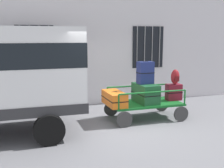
% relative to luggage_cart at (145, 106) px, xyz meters
% --- Properties ---
extents(ground_plane, '(40.00, 40.00, 0.00)m').
position_rel_luggage_cart_xyz_m(ground_plane, '(-1.14, -0.44, -0.39)').
color(ground_plane, slate).
extents(building_wall, '(12.00, 0.38, 5.00)m').
position_rel_luggage_cart_xyz_m(building_wall, '(-1.14, 2.30, 2.10)').
color(building_wall, silver).
rests_on(building_wall, ground).
extents(luggage_cart, '(2.16, 1.22, 0.49)m').
position_rel_luggage_cart_xyz_m(luggage_cart, '(0.00, 0.00, 0.00)').
color(luggage_cart, '#146023').
rests_on(luggage_cart, ground).
extents(cart_railing, '(2.03, 1.08, 0.43)m').
position_rel_luggage_cart_xyz_m(cart_railing, '(0.00, 0.00, 0.44)').
color(cart_railing, '#146023').
rests_on(cart_railing, luggage_cart).
extents(suitcase_left_bottom, '(0.48, 1.01, 0.39)m').
position_rel_luggage_cart_xyz_m(suitcase_left_bottom, '(-0.95, -0.02, 0.28)').
color(suitcase_left_bottom, orange).
rests_on(suitcase_left_bottom, luggage_cart).
extents(suitcase_midleft_bottom, '(0.56, 0.92, 0.56)m').
position_rel_luggage_cart_xyz_m(suitcase_midleft_bottom, '(0.00, -0.02, 0.37)').
color(suitcase_midleft_bottom, '#194C28').
rests_on(suitcase_midleft_bottom, luggage_cart).
extents(suitcase_midleft_middle, '(0.47, 0.32, 0.64)m').
position_rel_luggage_cart_xyz_m(suitcase_midleft_middle, '(0.00, 0.02, 0.97)').
color(suitcase_midleft_middle, navy).
rests_on(suitcase_midleft_middle, suitcase_midleft_bottom).
extents(suitcase_center_bottom, '(0.47, 0.31, 0.49)m').
position_rel_luggage_cart_xyz_m(suitcase_center_bottom, '(0.95, 0.03, 0.34)').
color(suitcase_center_bottom, maroon).
rests_on(suitcase_center_bottom, luggage_cart).
extents(backpack, '(0.27, 0.22, 0.44)m').
position_rel_luggage_cart_xyz_m(backpack, '(0.97, 0.00, 0.80)').
color(backpack, maroon).
rests_on(backpack, suitcase_center_bottom).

